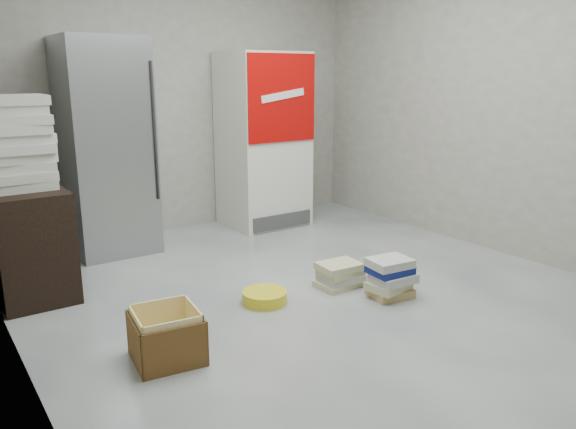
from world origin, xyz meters
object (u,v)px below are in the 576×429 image
(steel_fridge, at_px, (106,147))
(phonebook_stack_main, at_px, (390,278))
(wood_shelf, at_px, (29,242))
(cardboard_box, at_px, (167,339))
(coke_cooler, at_px, (263,140))

(steel_fridge, xyz_separation_m, phonebook_stack_main, (1.30, -2.28, -0.80))
(phonebook_stack_main, bearing_deg, wood_shelf, 144.50)
(steel_fridge, relative_size, phonebook_stack_main, 5.44)
(phonebook_stack_main, distance_m, cardboard_box, 1.70)
(wood_shelf, height_order, cardboard_box, wood_shelf)
(steel_fridge, relative_size, cardboard_box, 4.52)
(cardboard_box, bearing_deg, phonebook_stack_main, 5.41)
(wood_shelf, distance_m, cardboard_box, 1.57)
(steel_fridge, height_order, wood_shelf, steel_fridge)
(coke_cooler, height_order, cardboard_box, coke_cooler)
(phonebook_stack_main, xyz_separation_m, cardboard_box, (-1.70, 0.07, -0.03))
(coke_cooler, bearing_deg, cardboard_box, -132.91)
(coke_cooler, xyz_separation_m, cardboard_box, (-2.06, -2.21, -0.78))
(steel_fridge, relative_size, wood_shelf, 2.37)
(wood_shelf, relative_size, cardboard_box, 1.90)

